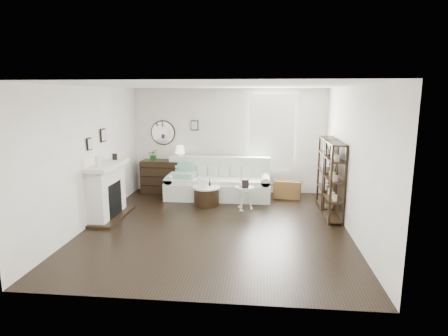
# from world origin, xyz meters

# --- Properties ---
(room) EXTENTS (5.50, 5.50, 5.50)m
(room) POSITION_xyz_m (0.73, 2.70, 1.60)
(room) COLOR black
(room) RESTS_ON ground
(fireplace) EXTENTS (0.50, 1.40, 1.84)m
(fireplace) POSITION_xyz_m (-2.32, 0.30, 0.54)
(fireplace) COLOR silver
(fireplace) RESTS_ON ground
(shelf_unit_far) EXTENTS (0.30, 0.80, 1.60)m
(shelf_unit_far) POSITION_xyz_m (2.33, 1.55, 0.80)
(shelf_unit_far) COLOR black
(shelf_unit_far) RESTS_ON ground
(shelf_unit_near) EXTENTS (0.30, 0.80, 1.60)m
(shelf_unit_near) POSITION_xyz_m (2.33, 0.65, 0.80)
(shelf_unit_near) COLOR black
(shelf_unit_near) RESTS_ON ground
(sofa) EXTENTS (2.57, 0.89, 1.00)m
(sofa) POSITION_xyz_m (-0.21, 2.08, 0.33)
(sofa) COLOR beige
(sofa) RESTS_ON ground
(quilt) EXTENTS (0.60, 0.51, 0.14)m
(quilt) POSITION_xyz_m (-1.04, 1.95, 0.58)
(quilt) COLOR #227E55
(quilt) RESTS_ON sofa
(suitcase) EXTENTS (0.69, 0.32, 0.44)m
(suitcase) POSITION_xyz_m (1.50, 2.17, 0.22)
(suitcase) COLOR brown
(suitcase) RESTS_ON ground
(dresser) EXTENTS (1.28, 0.55, 0.85)m
(dresser) POSITION_xyz_m (-1.62, 2.47, 0.43)
(dresser) COLOR black
(dresser) RESTS_ON ground
(table_lamp) EXTENTS (0.27, 0.27, 0.40)m
(table_lamp) POSITION_xyz_m (-1.24, 2.47, 1.05)
(table_lamp) COLOR beige
(table_lamp) RESTS_ON dresser
(potted_plant) EXTENTS (0.28, 0.25, 0.30)m
(potted_plant) POSITION_xyz_m (-1.94, 2.42, 1.00)
(potted_plant) COLOR #185117
(potted_plant) RESTS_ON dresser
(drum_table) EXTENTS (0.64, 0.64, 0.44)m
(drum_table) POSITION_xyz_m (-0.40, 1.40, 0.22)
(drum_table) COLOR black
(drum_table) RESTS_ON ground
(pedestal_table) EXTENTS (0.44, 0.44, 0.53)m
(pedestal_table) POSITION_xyz_m (0.49, 1.12, 0.48)
(pedestal_table) COLOR silver
(pedestal_table) RESTS_ON ground
(eiffel_drum) EXTENTS (0.15, 0.15, 0.21)m
(eiffel_drum) POSITION_xyz_m (-0.33, 1.44, 0.55)
(eiffel_drum) COLOR black
(eiffel_drum) RESTS_ON drum_table
(bottle_drum) EXTENTS (0.06, 0.06, 0.27)m
(bottle_drum) POSITION_xyz_m (-0.56, 1.33, 0.58)
(bottle_drum) COLOR silver
(bottle_drum) RESTS_ON drum_table
(card_frame_drum) EXTENTS (0.17, 0.10, 0.21)m
(card_frame_drum) POSITION_xyz_m (-0.45, 1.24, 0.55)
(card_frame_drum) COLOR white
(card_frame_drum) RESTS_ON drum_table
(eiffel_ped) EXTENTS (0.10, 0.10, 0.16)m
(eiffel_ped) POSITION_xyz_m (0.57, 1.15, 0.61)
(eiffel_ped) COLOR black
(eiffel_ped) RESTS_ON pedestal_table
(flask_ped) EXTENTS (0.13, 0.13, 0.25)m
(flask_ped) POSITION_xyz_m (0.41, 1.14, 0.65)
(flask_ped) COLOR silver
(flask_ped) RESTS_ON pedestal_table
(card_frame_ped) EXTENTS (0.14, 0.06, 0.18)m
(card_frame_ped) POSITION_xyz_m (0.51, 1.01, 0.62)
(card_frame_ped) COLOR black
(card_frame_ped) RESTS_ON pedestal_table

